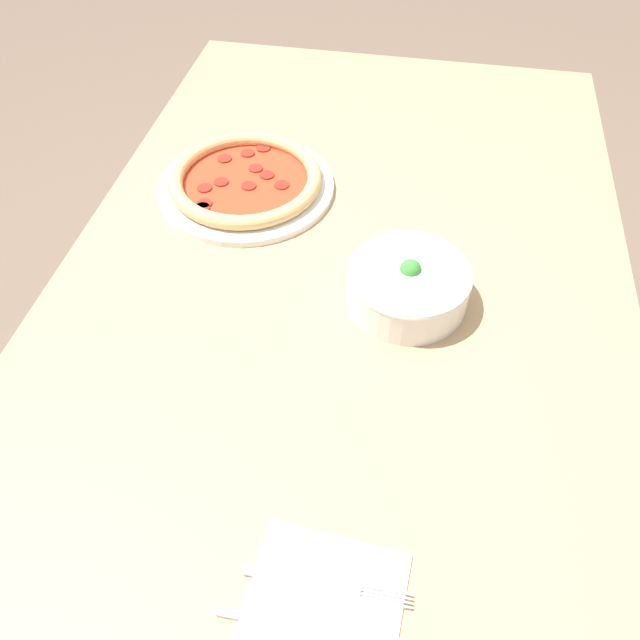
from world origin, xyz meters
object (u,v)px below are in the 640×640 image
(pizza, at_px, (246,181))
(bowl, at_px, (408,283))
(fork, at_px, (325,586))
(knife, at_px, (310,629))

(pizza, distance_m, bowl, 0.38)
(fork, xyz_separation_m, knife, (0.05, -0.01, -0.00))
(pizza, xyz_separation_m, knife, (0.71, 0.26, -0.01))
(pizza, distance_m, knife, 0.75)
(fork, bearing_deg, knife, -99.93)
(fork, distance_m, knife, 0.05)
(pizza, relative_size, fork, 1.74)
(pizza, height_order, fork, pizza)
(pizza, xyz_separation_m, fork, (0.66, 0.26, -0.01))
(pizza, relative_size, bowl, 1.74)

